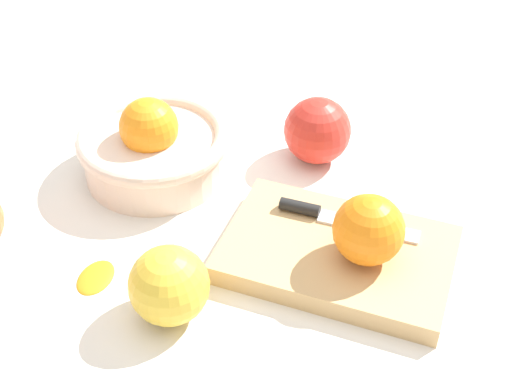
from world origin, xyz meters
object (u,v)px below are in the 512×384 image
Objects in this scene: cutting_board at (337,254)px; knife at (329,215)px; bowl at (154,147)px; orange_on_board at (369,230)px; apple_front_center at (169,285)px; apple_back_right at (317,131)px.

cutting_board is 1.53× the size of knife.
bowl is 0.29m from orange_on_board.
cutting_board is at bearing 45.79° from apple_front_center.
apple_back_right is (0.05, 0.30, 0.00)m from apple_front_center.
bowl reaches higher than apple_back_right.
orange_on_board is 0.20m from apple_front_center.
orange_on_board is at bearing -56.69° from apple_back_right.
orange_on_board is at bearing -5.92° from cutting_board.
knife is 0.20m from apple_front_center.
bowl reaches higher than apple_front_center.
bowl is at bearing 166.08° from cutting_board.
orange_on_board is 0.47× the size of knife.
bowl is at bearing 173.71° from knife.
cutting_board is 0.19m from apple_back_right.
orange_on_board is 0.21m from apple_back_right.
bowl is 1.19× the size of knife.
bowl is 2.34× the size of apple_front_center.
apple_front_center is (-0.11, -0.17, 0.01)m from knife.
apple_front_center is at bearing -140.95° from orange_on_board.
apple_back_right is (-0.08, 0.17, 0.03)m from cutting_board.
orange_on_board is 0.07m from knife.
knife is 0.14m from apple_back_right.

